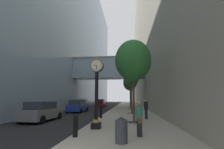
{
  "coord_description": "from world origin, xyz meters",
  "views": [
    {
      "loc": [
        2.83,
        -3.74,
        1.97
      ],
      "look_at": [
        0.88,
        15.41,
        4.83
      ],
      "focal_mm": 25.28,
      "sensor_mm": 36.0,
      "label": 1
    }
  ],
  "objects_px": {
    "bollard_nearest": "(76,125)",
    "street_tree_mid_near": "(131,77)",
    "trash_bin": "(121,129)",
    "car_blue_trailing": "(78,106)",
    "pedestrian_by_clock": "(146,108)",
    "bollard_fourth": "(101,112)",
    "car_grey_far": "(42,112)",
    "street_tree_near": "(133,61)",
    "car_silver_mid": "(102,102)",
    "pedestrian_walking": "(139,117)",
    "car_red_near": "(101,103)",
    "bollard_third": "(96,114)",
    "street_clock": "(97,88)",
    "street_tree_mid_far": "(130,81)",
    "street_tree_far": "(130,83)"
  },
  "relations": [
    {
      "from": "car_red_near",
      "to": "car_blue_trailing",
      "type": "distance_m",
      "value": 13.24
    },
    {
      "from": "street_tree_mid_near",
      "to": "pedestrian_by_clock",
      "type": "height_order",
      "value": "street_tree_mid_near"
    },
    {
      "from": "pedestrian_by_clock",
      "to": "bollard_nearest",
      "type": "bearing_deg",
      "value": -121.05
    },
    {
      "from": "bollard_nearest",
      "to": "street_tree_mid_near",
      "type": "distance_m",
      "value": 13.0
    },
    {
      "from": "pedestrian_by_clock",
      "to": "car_blue_trailing",
      "type": "bearing_deg",
      "value": 138.73
    },
    {
      "from": "car_grey_far",
      "to": "street_tree_far",
      "type": "bearing_deg",
      "value": 69.32
    },
    {
      "from": "bollard_third",
      "to": "street_tree_far",
      "type": "height_order",
      "value": "street_tree_far"
    },
    {
      "from": "street_tree_near",
      "to": "car_silver_mid",
      "type": "xyz_separation_m",
      "value": [
        -7.6,
        30.3,
        -4.12
      ]
    },
    {
      "from": "pedestrian_walking",
      "to": "car_red_near",
      "type": "height_order",
      "value": "pedestrian_walking"
    },
    {
      "from": "street_tree_near",
      "to": "street_tree_far",
      "type": "bearing_deg",
      "value": 90.0
    },
    {
      "from": "street_clock",
      "to": "bollard_nearest",
      "type": "relative_size",
      "value": 4.11
    },
    {
      "from": "bollard_nearest",
      "to": "street_tree_near",
      "type": "height_order",
      "value": "street_tree_near"
    },
    {
      "from": "bollard_fourth",
      "to": "street_tree_mid_near",
      "type": "distance_m",
      "value": 6.92
    },
    {
      "from": "street_tree_far",
      "to": "pedestrian_by_clock",
      "type": "xyz_separation_m",
      "value": [
        1.12,
        -19.74,
        -4.12
      ]
    },
    {
      "from": "bollard_fourth",
      "to": "pedestrian_by_clock",
      "type": "relative_size",
      "value": 0.62
    },
    {
      "from": "bollard_nearest",
      "to": "car_grey_far",
      "type": "relative_size",
      "value": 0.25
    },
    {
      "from": "bollard_third",
      "to": "bollard_nearest",
      "type": "bearing_deg",
      "value": -90.0
    },
    {
      "from": "street_clock",
      "to": "street_tree_near",
      "type": "bearing_deg",
      "value": 48.88
    },
    {
      "from": "car_red_near",
      "to": "pedestrian_by_clock",
      "type": "bearing_deg",
      "value": -69.91
    },
    {
      "from": "street_clock",
      "to": "street_tree_mid_near",
      "type": "distance_m",
      "value": 10.43
    },
    {
      "from": "bollard_nearest",
      "to": "bollard_fourth",
      "type": "distance_m",
      "value": 7.14
    },
    {
      "from": "bollard_nearest",
      "to": "street_tree_mid_far",
      "type": "distance_m",
      "value": 19.94
    },
    {
      "from": "street_tree_far",
      "to": "car_red_near",
      "type": "distance_m",
      "value": 7.87
    },
    {
      "from": "street_clock",
      "to": "bollard_fourth",
      "type": "height_order",
      "value": "street_clock"
    },
    {
      "from": "street_tree_far",
      "to": "car_silver_mid",
      "type": "bearing_deg",
      "value": 131.4
    },
    {
      "from": "trash_bin",
      "to": "street_tree_mid_near",
      "type": "bearing_deg",
      "value": 86.74
    },
    {
      "from": "street_clock",
      "to": "car_grey_far",
      "type": "distance_m",
      "value": 6.77
    },
    {
      "from": "car_red_near",
      "to": "pedestrian_walking",
      "type": "bearing_deg",
      "value": -76.41
    },
    {
      "from": "bollard_nearest",
      "to": "car_blue_trailing",
      "type": "height_order",
      "value": "car_blue_trailing"
    },
    {
      "from": "street_tree_mid_near",
      "to": "car_grey_far",
      "type": "xyz_separation_m",
      "value": [
        -7.88,
        -6.43,
        -3.76
      ]
    },
    {
      "from": "street_tree_mid_near",
      "to": "pedestrian_walking",
      "type": "relative_size",
      "value": 3.35
    },
    {
      "from": "car_silver_mid",
      "to": "car_blue_trailing",
      "type": "bearing_deg",
      "value": -89.65
    },
    {
      "from": "bollard_third",
      "to": "car_grey_far",
      "type": "xyz_separation_m",
      "value": [
        -4.92,
        0.87,
        0.1
      ]
    },
    {
      "from": "pedestrian_walking",
      "to": "car_silver_mid",
      "type": "relative_size",
      "value": 0.39
    },
    {
      "from": "bollard_fourth",
      "to": "street_tree_near",
      "type": "distance_m",
      "value": 5.65
    },
    {
      "from": "street_tree_mid_near",
      "to": "trash_bin",
      "type": "distance_m",
      "value": 13.44
    },
    {
      "from": "bollard_third",
      "to": "trash_bin",
      "type": "xyz_separation_m",
      "value": [
        2.22,
        -5.55,
        -0.03
      ]
    },
    {
      "from": "pedestrian_by_clock",
      "to": "car_grey_far",
      "type": "bearing_deg",
      "value": -172.76
    },
    {
      "from": "car_blue_trailing",
      "to": "car_grey_far",
      "type": "bearing_deg",
      "value": -92.72
    },
    {
      "from": "car_silver_mid",
      "to": "bollard_third",
      "type": "bearing_deg",
      "value": -81.31
    },
    {
      "from": "street_tree_mid_far",
      "to": "car_red_near",
      "type": "distance_m",
      "value": 11.21
    },
    {
      "from": "bollard_fourth",
      "to": "car_grey_far",
      "type": "bearing_deg",
      "value": -163.0
    },
    {
      "from": "pedestrian_walking",
      "to": "street_tree_mid_far",
      "type": "bearing_deg",
      "value": 90.28
    },
    {
      "from": "bollard_fourth",
      "to": "street_tree_mid_near",
      "type": "relative_size",
      "value": 0.19
    },
    {
      "from": "street_tree_mid_far",
      "to": "car_red_near",
      "type": "relative_size",
      "value": 1.42
    },
    {
      "from": "bollard_fourth",
      "to": "pedestrian_by_clock",
      "type": "xyz_separation_m",
      "value": [
        4.08,
        -0.36,
        0.36
      ]
    },
    {
      "from": "bollard_fourth",
      "to": "pedestrian_walking",
      "type": "height_order",
      "value": "pedestrian_walking"
    },
    {
      "from": "street_tree_near",
      "to": "pedestrian_walking",
      "type": "xyz_separation_m",
      "value": [
        0.09,
        -4.43,
        -3.9
      ]
    },
    {
      "from": "bollard_fourth",
      "to": "pedestrian_by_clock",
      "type": "bearing_deg",
      "value": -5.08
    },
    {
      "from": "street_clock",
      "to": "bollard_fourth",
      "type": "relative_size",
      "value": 4.11
    }
  ]
}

